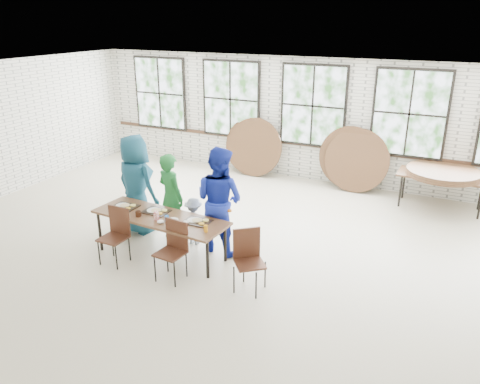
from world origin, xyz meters
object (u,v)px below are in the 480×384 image
at_px(dining_table, 160,219).
at_px(chair_near_right, 174,245).
at_px(storage_table, 442,178).
at_px(chair_near_left, 116,230).

xyz_separation_m(dining_table, chair_near_right, (0.59, -0.49, -0.13)).
relative_size(dining_table, storage_table, 1.35).
bearing_deg(chair_near_right, chair_near_left, -176.22).
relative_size(dining_table, chair_near_right, 2.58).
bearing_deg(dining_table, storage_table, 50.42).
distance_m(dining_table, storage_table, 6.03).
relative_size(chair_near_left, storage_table, 0.52).
relative_size(chair_near_left, chair_near_right, 1.00).
relative_size(dining_table, chair_near_left, 2.58).
xyz_separation_m(dining_table, chair_near_left, (-0.56, -0.46, -0.13)).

